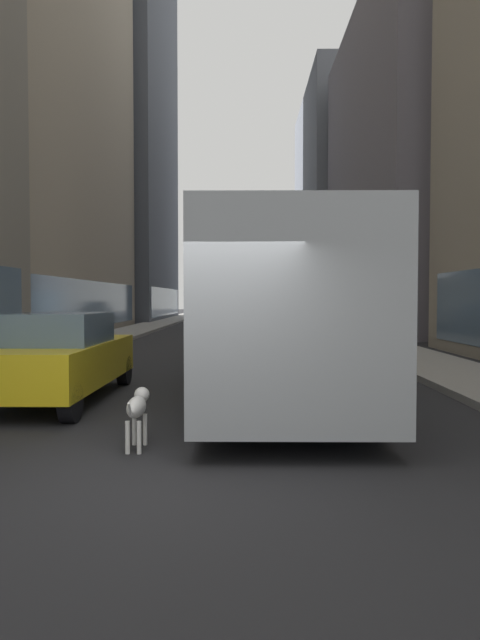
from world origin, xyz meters
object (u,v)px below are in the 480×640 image
object	(u,v)px
transit_bus	(274,303)
box_truck	(281,302)
car_yellow_taxi	(60,356)
car_grey_wagon	(289,320)
car_silver_sedan	(226,310)
dalmatian_dog	(137,407)

from	to	relation	value
transit_bus	box_truck	world-z (taller)	same
car_yellow_taxi	car_grey_wagon	world-z (taller)	same
car_silver_sedan	box_truck	distance (m)	18.31
car_grey_wagon	dalmatian_dog	distance (m)	21.91
car_yellow_taxi	car_silver_sedan	size ratio (longest dim) A/B	1.08
car_yellow_taxi	car_silver_sedan	bearing A→B (deg)	87.86
car_yellow_taxi	dalmatian_dog	bearing A→B (deg)	-58.14
car_silver_sedan	car_yellow_taxi	bearing A→B (deg)	-92.14
transit_bus	car_yellow_taxi	world-z (taller)	transit_bus
car_silver_sedan	dalmatian_dog	distance (m)	46.18
car_silver_sedan	transit_bus	bearing A→B (deg)	-86.67
car_silver_sedan	car_grey_wagon	size ratio (longest dim) A/B	0.99
transit_bus	car_grey_wagon	size ratio (longest dim) A/B	2.65
dalmatian_dog	car_yellow_taxi	bearing A→B (deg)	121.86
car_yellow_taxi	car_grey_wagon	size ratio (longest dim) A/B	1.07
car_grey_wagon	car_silver_sedan	bearing A→B (deg)	99.25
car_grey_wagon	dalmatian_dog	world-z (taller)	car_grey_wagon
transit_bus	car_grey_wagon	distance (m)	16.84
car_yellow_taxi	car_silver_sedan	distance (m)	42.91
dalmatian_dog	car_silver_sedan	bearing A→B (deg)	90.55
car_yellow_taxi	car_grey_wagon	bearing A→B (deg)	73.01
car_yellow_taxi	dalmatian_dog	distance (m)	3.89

